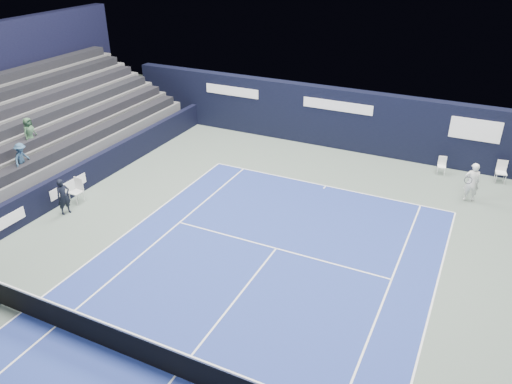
# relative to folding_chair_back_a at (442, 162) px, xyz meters

# --- Properties ---
(ground) EXTENTS (48.00, 48.00, 0.00)m
(ground) POSITION_rel_folding_chair_back_a_xyz_m (-4.41, -13.49, -0.56)
(ground) COLOR #526259
(ground) RESTS_ON ground
(court_surface) EXTENTS (10.97, 23.77, 0.01)m
(court_surface) POSITION_rel_folding_chair_back_a_xyz_m (-4.41, -15.49, -0.55)
(court_surface) COLOR navy
(court_surface) RESTS_ON ground
(folding_chair_back_a) EXTENTS (0.42, 0.44, 0.84)m
(folding_chair_back_a) POSITION_rel_folding_chair_back_a_xyz_m (0.00, 0.00, 0.00)
(folding_chair_back_a) COLOR white
(folding_chair_back_a) RESTS_ON ground
(folding_chair_back_b) EXTENTS (0.52, 0.50, 1.01)m
(folding_chair_back_b) POSITION_rel_folding_chair_back_a_xyz_m (2.51, 0.23, 0.02)
(folding_chair_back_b) COLOR white
(folding_chair_back_b) RESTS_ON ground
(line_judge_chair) EXTENTS (0.51, 0.49, 1.07)m
(line_judge_chair) POSITION_rel_folding_chair_back_a_xyz_m (-13.25, -9.49, 0.05)
(line_judge_chair) COLOR white
(line_judge_chair) RESTS_ON ground
(line_judge) EXTENTS (0.52, 0.63, 1.49)m
(line_judge) POSITION_rel_folding_chair_back_a_xyz_m (-13.04, -10.44, 0.19)
(line_judge) COLOR black
(line_judge) RESTS_ON ground
(court_markings) EXTENTS (11.03, 23.83, 0.00)m
(court_markings) POSITION_rel_folding_chair_back_a_xyz_m (-4.41, -15.49, -0.55)
(court_markings) COLOR white
(court_markings) RESTS_ON court_surface
(tennis_net) EXTENTS (12.90, 0.10, 1.10)m
(tennis_net) POSITION_rel_folding_chair_back_a_xyz_m (-4.41, -15.49, -0.05)
(tennis_net) COLOR black
(tennis_net) RESTS_ON ground
(back_sponsor_wall) EXTENTS (26.00, 0.63, 3.10)m
(back_sponsor_wall) POSITION_rel_folding_chair_back_a_xyz_m (-4.40, 1.01, 0.99)
(back_sponsor_wall) COLOR black
(back_sponsor_wall) RESTS_ON ground
(side_barrier_left) EXTENTS (0.33, 22.00, 1.20)m
(side_barrier_left) POSITION_rel_folding_chair_back_a_xyz_m (-13.91, -9.52, 0.04)
(side_barrier_left) COLOR black
(side_barrier_left) RESTS_ON ground
(spectator_stand) EXTENTS (6.00, 18.00, 6.40)m
(spectator_stand) POSITION_rel_folding_chair_back_a_xyz_m (-17.68, -8.51, 1.40)
(spectator_stand) COLOR #48484A
(spectator_stand) RESTS_ON ground
(tennis_player) EXTENTS (0.70, 0.89, 1.71)m
(tennis_player) POSITION_rel_folding_chair_back_a_xyz_m (1.42, -2.25, 0.30)
(tennis_player) COLOR white
(tennis_player) RESTS_ON ground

